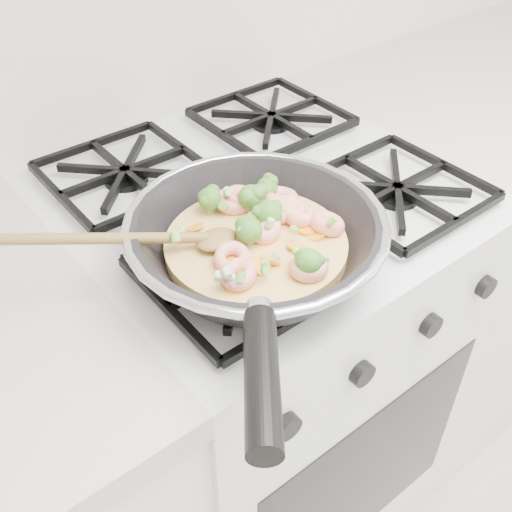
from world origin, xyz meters
TOP-DOWN VIEW (x-y plane):
  - stove at (0.00, 1.70)m, footprint 0.60×0.60m
  - counter_right at (0.80, 1.70)m, footprint 1.00×0.60m
  - skillet at (-0.13, 1.55)m, footprint 0.46×0.43m

SIDE VIEW (x-z plane):
  - counter_right at x=0.80m, z-range 0.00..0.90m
  - stove at x=0.00m, z-range 0.00..0.92m
  - skillet at x=-0.13m, z-range 0.91..1.01m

